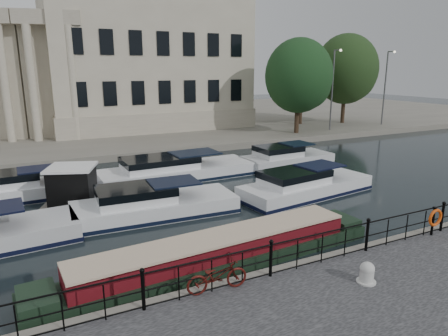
# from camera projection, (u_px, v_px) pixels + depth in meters

# --- Properties ---
(ground_plane) EXTENTS (160.00, 160.00, 0.00)m
(ground_plane) POSITION_uv_depth(u_px,v_px,m) (236.00, 261.00, 14.49)
(ground_plane) COLOR black
(ground_plane) RESTS_ON ground
(far_bank) EXTENTS (120.00, 42.00, 0.55)m
(far_bank) POSITION_uv_depth(u_px,v_px,m) (85.00, 124.00, 48.30)
(far_bank) COLOR #6B665B
(far_bank) RESTS_ON ground_plane
(railing) EXTENTS (24.14, 0.14, 1.22)m
(railing) POSITION_uv_depth(u_px,v_px,m) (271.00, 257.00, 12.24)
(railing) COLOR black
(railing) RESTS_ON near_quay
(civic_building) EXTENTS (53.55, 31.84, 16.85)m
(civic_building) POSITION_uv_depth(u_px,v_px,m) (75.00, 66.00, 42.49)
(civic_building) COLOR #ADA38C
(civic_building) RESTS_ON far_bank
(lamp_posts) EXTENTS (8.24, 1.55, 8.07)m
(lamp_posts) POSITION_uv_depth(u_px,v_px,m) (360.00, 87.00, 42.51)
(lamp_posts) COLOR #59595B
(lamp_posts) RESTS_ON far_bank
(bicycle) EXTENTS (1.88, 0.78, 0.97)m
(bicycle) POSITION_uv_depth(u_px,v_px,m) (217.00, 276.00, 11.46)
(bicycle) COLOR #47100C
(bicycle) RESTS_ON near_quay
(mooring_bollard) EXTENTS (0.58, 0.58, 0.65)m
(mooring_bollard) POSITION_uv_depth(u_px,v_px,m) (367.00, 273.00, 11.97)
(mooring_bollard) COLOR #BCBBB7
(mooring_bollard) RESTS_ON near_quay
(life_ring_post) EXTENTS (0.70, 0.19, 1.14)m
(life_ring_post) POSITION_uv_depth(u_px,v_px,m) (435.00, 218.00, 15.21)
(life_ring_post) COLOR black
(life_ring_post) RESTS_ON near_quay
(narrowboat) EXTENTS (12.93, 2.57, 1.48)m
(narrowboat) POSITION_uv_depth(u_px,v_px,m) (219.00, 258.00, 14.00)
(narrowboat) COLOR black
(narrowboat) RESTS_ON ground_plane
(harbour_hut) EXTENTS (3.68, 3.39, 2.18)m
(harbour_hut) POSITION_uv_depth(u_px,v_px,m) (73.00, 189.00, 19.98)
(harbour_hut) COLOR #6B665B
(harbour_hut) RESTS_ON ground_plane
(cabin_cruisers) EXTENTS (26.89, 9.84, 1.99)m
(cabin_cruisers) POSITION_uv_depth(u_px,v_px,m) (165.00, 189.00, 21.83)
(cabin_cruisers) COLOR silver
(cabin_cruisers) RESTS_ON ground_plane
(trees) EXTENTS (16.23, 11.35, 10.10)m
(trees) POSITION_uv_depth(u_px,v_px,m) (324.00, 76.00, 43.07)
(trees) COLOR black
(trees) RESTS_ON far_bank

